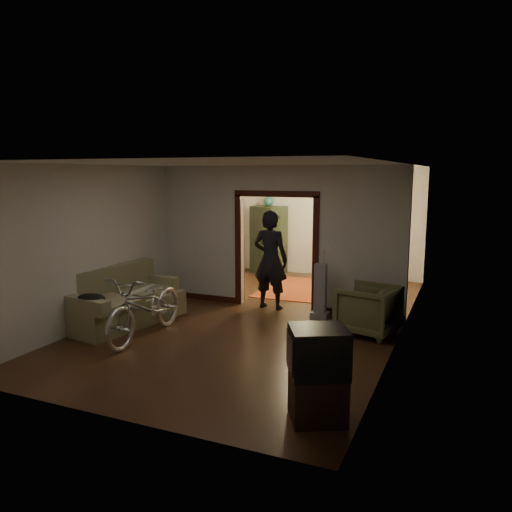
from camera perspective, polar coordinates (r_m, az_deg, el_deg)
The scene contains 24 objects.
floor at distance 9.39m, azimuth 0.73°, elevation -6.96°, with size 5.00×8.50×0.01m, color black.
ceiling at distance 9.01m, azimuth 0.77°, elevation 10.38°, with size 5.00×8.50×0.01m, color white.
wall_back at distance 13.10m, azimuth 7.90°, elevation 3.88°, with size 5.00×0.02×2.80m, color beige.
wall_left at distance 10.31m, azimuth -12.21°, elevation 2.25°, with size 0.02×8.50×2.80m, color beige.
wall_right at distance 8.47m, azimuth 16.57°, elevation 0.54°, with size 0.02×8.50×2.80m, color beige.
partition_wall at distance 9.79m, azimuth 2.43°, elevation 2.09°, with size 5.00×0.14×2.80m, color beige.
door_casing at distance 9.83m, azimuth 2.42°, elevation 0.35°, with size 1.74×0.20×2.32m, color black.
far_window at distance 12.88m, azimuth 10.88°, elevation 4.38°, with size 0.98×0.06×1.28m, color black.
chandelier at distance 11.36m, azimuth 5.63°, elevation 7.88°, with size 0.24×0.24×0.24m, color #FFE0A5.
light_switch at distance 9.42m, azimuth 8.24°, elevation 0.78°, with size 0.08×0.01×0.12m, color silver.
sofa at distance 9.18m, azimuth -14.74°, elevation -4.45°, with size 0.98×2.17×1.00m, color #797551.
rolled_paper at distance 9.34m, azimuth -13.13°, elevation -3.94°, with size 0.11×0.11×0.86m, color beige.
jacket at distance 8.43m, azimuth -18.33°, elevation -4.59°, with size 0.48×0.36×0.14m, color black.
bicycle at distance 8.30m, azimuth -12.44°, elevation -5.56°, with size 0.71×2.05×1.08m, color silver.
armchair at distance 8.55m, azimuth 12.64°, elevation -5.99°, with size 0.88×0.91×0.82m, color #555C34.
tv_stand at distance 5.66m, azimuth 7.05°, elevation -15.64°, with size 0.58×0.53×0.53m, color black.
crt_tv at distance 5.46m, azimuth 7.16°, elevation -10.76°, with size 0.60×0.54×0.52m, color black.
vacuum at distance 9.21m, azimuth 7.37°, elevation -4.04°, with size 0.32×0.25×1.04m, color gray.
person at distance 9.77m, azimuth 1.66°, elevation -0.45°, with size 0.71×0.47×1.95m, color black.
oriental_rug at distance 11.60m, azimuth 5.48°, elevation -3.76°, with size 1.79×2.35×0.02m, color maroon.
locker at distance 13.33m, azimuth 1.45°, elevation 1.89°, with size 0.90×0.50×1.79m, color #29351F.
globe at distance 13.24m, azimuth 1.47°, elevation 6.37°, with size 0.25×0.25×0.25m, color #1E5972.
desk at distance 12.32m, azimuth 11.94°, elevation -1.64°, with size 0.88×0.49×0.65m, color black.
desk_chair at distance 12.33m, azimuth 9.31°, elevation -0.80°, with size 0.43×0.43×0.97m, color black.
Camera 1 is at (3.45, -8.32, 2.66)m, focal length 35.00 mm.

